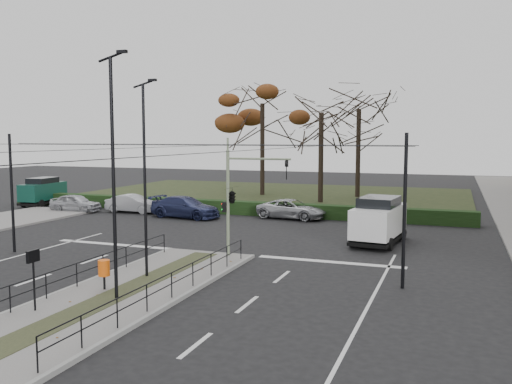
{
  "coord_description": "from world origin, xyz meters",
  "views": [
    {
      "loc": [
        11.39,
        -19.18,
        5.82
      ],
      "look_at": [
        1.23,
        8.25,
        2.86
      ],
      "focal_mm": 38.0,
      "sensor_mm": 36.0,
      "label": 1
    }
  ],
  "objects_px": {
    "info_panel": "(33,263)",
    "bare_tree_near": "(321,119)",
    "litter_bin": "(104,268)",
    "white_van": "(379,219)",
    "bare_tree_center": "(359,115)",
    "streetlamp_median_far": "(145,178)",
    "parked_car_first": "(76,203)",
    "streetlamp_median_near": "(114,175)",
    "rust_tree": "(262,104)",
    "green_van": "(43,191)",
    "parked_car_second": "(133,204)",
    "parked_car_third": "(185,207)",
    "parked_car_fourth": "(292,209)",
    "traffic_light": "(234,195)"
  },
  "relations": [
    {
      "from": "info_panel",
      "to": "bare_tree_near",
      "type": "relative_size",
      "value": 0.19
    },
    {
      "from": "litter_bin",
      "to": "bare_tree_near",
      "type": "distance_m",
      "value": 30.87
    },
    {
      "from": "white_van",
      "to": "bare_tree_center",
      "type": "bearing_deg",
      "value": 102.6
    },
    {
      "from": "streetlamp_median_far",
      "to": "bare_tree_center",
      "type": "xyz_separation_m",
      "value": [
        2.9,
        33.3,
        3.7
      ]
    },
    {
      "from": "litter_bin",
      "to": "parked_car_first",
      "type": "bearing_deg",
      "value": 131.12
    },
    {
      "from": "streetlamp_median_near",
      "to": "rust_tree",
      "type": "xyz_separation_m",
      "value": [
        -7.04,
        35.02,
        4.62
      ]
    },
    {
      "from": "streetlamp_median_near",
      "to": "green_van",
      "type": "height_order",
      "value": "streetlamp_median_near"
    },
    {
      "from": "parked_car_second",
      "to": "white_van",
      "type": "xyz_separation_m",
      "value": [
        19.56,
        -5.88,
        0.64
      ]
    },
    {
      "from": "green_van",
      "to": "parked_car_third",
      "type": "bearing_deg",
      "value": -8.53
    },
    {
      "from": "info_panel",
      "to": "parked_car_fourth",
      "type": "relative_size",
      "value": 0.41
    },
    {
      "from": "rust_tree",
      "to": "bare_tree_near",
      "type": "relative_size",
      "value": 1.13
    },
    {
      "from": "parked_car_second",
      "to": "bare_tree_center",
      "type": "xyz_separation_m",
      "value": [
        14.58,
        16.39,
        7.2
      ]
    },
    {
      "from": "parked_car_fourth",
      "to": "streetlamp_median_far",
      "type": "bearing_deg",
      "value": -175.89
    },
    {
      "from": "litter_bin",
      "to": "bare_tree_near",
      "type": "bearing_deg",
      "value": 88.08
    },
    {
      "from": "rust_tree",
      "to": "white_van",
      "type": "bearing_deg",
      "value": -55.74
    },
    {
      "from": "white_van",
      "to": "info_panel",
      "type": "bearing_deg",
      "value": -119.13
    },
    {
      "from": "info_panel",
      "to": "streetlamp_median_near",
      "type": "relative_size",
      "value": 0.24
    },
    {
      "from": "parked_car_third",
      "to": "green_van",
      "type": "relative_size",
      "value": 1.1
    },
    {
      "from": "parked_car_fourth",
      "to": "green_van",
      "type": "distance_m",
      "value": 22.28
    },
    {
      "from": "parked_car_fourth",
      "to": "bare_tree_center",
      "type": "xyz_separation_m",
      "value": [
        2.12,
        15.12,
        7.2
      ]
    },
    {
      "from": "parked_car_fourth",
      "to": "white_van",
      "type": "height_order",
      "value": "white_van"
    },
    {
      "from": "parked_car_third",
      "to": "green_van",
      "type": "xyz_separation_m",
      "value": [
        -14.88,
        2.23,
        0.47
      ]
    },
    {
      "from": "info_panel",
      "to": "parked_car_first",
      "type": "xyz_separation_m",
      "value": [
        -15.04,
        20.84,
        -1.03
      ]
    },
    {
      "from": "traffic_light",
      "to": "white_van",
      "type": "relative_size",
      "value": 0.99
    },
    {
      "from": "traffic_light",
      "to": "green_van",
      "type": "xyz_separation_m",
      "value": [
        -23.34,
        13.35,
        -1.85
      ]
    },
    {
      "from": "parked_car_fourth",
      "to": "bare_tree_near",
      "type": "relative_size",
      "value": 0.47
    },
    {
      "from": "green_van",
      "to": "rust_tree",
      "type": "xyz_separation_m",
      "value": [
        15.09,
        13.81,
        7.89
      ]
    },
    {
      "from": "streetlamp_median_far",
      "to": "traffic_light",
      "type": "bearing_deg",
      "value": 69.03
    },
    {
      "from": "parked_car_second",
      "to": "white_van",
      "type": "bearing_deg",
      "value": -108.35
    },
    {
      "from": "streetlamp_median_far",
      "to": "parked_car_first",
      "type": "distance_m",
      "value": 22.82
    },
    {
      "from": "info_panel",
      "to": "streetlamp_median_far",
      "type": "bearing_deg",
      "value": 77.69
    },
    {
      "from": "parked_car_second",
      "to": "green_van",
      "type": "relative_size",
      "value": 0.87
    },
    {
      "from": "litter_bin",
      "to": "bare_tree_near",
      "type": "xyz_separation_m",
      "value": [
        1.01,
        30.17,
        6.47
      ]
    },
    {
      "from": "litter_bin",
      "to": "bare_tree_center",
      "type": "relative_size",
      "value": 0.1
    },
    {
      "from": "info_panel",
      "to": "rust_tree",
      "type": "xyz_separation_m",
      "value": [
        -5.28,
        37.1,
        7.41
      ]
    },
    {
      "from": "parked_car_third",
      "to": "bare_tree_center",
      "type": "distance_m",
      "value": 21.04
    },
    {
      "from": "rust_tree",
      "to": "bare_tree_center",
      "type": "relative_size",
      "value": 1.06
    },
    {
      "from": "parked_car_second",
      "to": "bare_tree_center",
      "type": "bearing_deg",
      "value": -43.29
    },
    {
      "from": "parked_car_first",
      "to": "green_van",
      "type": "distance_m",
      "value": 5.9
    },
    {
      "from": "parked_car_third",
      "to": "rust_tree",
      "type": "bearing_deg",
      "value": 5.94
    },
    {
      "from": "parked_car_second",
      "to": "parked_car_third",
      "type": "bearing_deg",
      "value": -102.4
    },
    {
      "from": "traffic_light",
      "to": "parked_car_second",
      "type": "bearing_deg",
      "value": 138.25
    },
    {
      "from": "bare_tree_center",
      "to": "bare_tree_near",
      "type": "height_order",
      "value": "bare_tree_center"
    },
    {
      "from": "parked_car_first",
      "to": "litter_bin",
      "type": "bearing_deg",
      "value": -140.56
    },
    {
      "from": "parked_car_first",
      "to": "parked_car_third",
      "type": "xyz_separation_m",
      "value": [
        9.54,
        0.21,
        0.07
      ]
    },
    {
      "from": "parked_car_fourth",
      "to": "bare_tree_center",
      "type": "relative_size",
      "value": 0.44
    },
    {
      "from": "streetlamp_median_far",
      "to": "bare_tree_near",
      "type": "relative_size",
      "value": 0.76
    },
    {
      "from": "parked_car_second",
      "to": "bare_tree_near",
      "type": "height_order",
      "value": "bare_tree_near"
    },
    {
      "from": "streetlamp_median_near",
      "to": "bare_tree_center",
      "type": "height_order",
      "value": "bare_tree_center"
    },
    {
      "from": "parked_car_first",
      "to": "rust_tree",
      "type": "relative_size",
      "value": 0.34
    }
  ]
}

